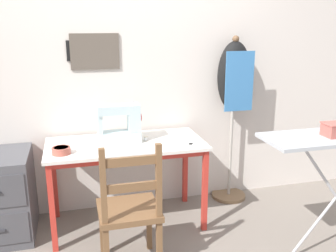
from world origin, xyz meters
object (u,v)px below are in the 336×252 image
(fabric_bowl, at_px, (61,150))
(wooden_chair, at_px, (129,211))
(sewing_machine, at_px, (121,124))
(dress_form, at_px, (234,86))
(scissors, at_px, (194,144))
(filing_cabinet, at_px, (2,196))
(thread_spool_near_machine, at_px, (146,139))

(fabric_bowl, relative_size, wooden_chair, 0.14)
(sewing_machine, distance_m, dress_form, 1.08)
(sewing_machine, height_order, wooden_chair, sewing_machine)
(wooden_chair, bearing_deg, fabric_bowl, 132.57)
(fabric_bowl, distance_m, scissors, 0.99)
(scissors, bearing_deg, dress_form, 39.58)
(sewing_machine, xyz_separation_m, filing_cabinet, (-0.94, 0.03, -0.52))
(sewing_machine, bearing_deg, thread_spool_near_machine, -8.38)
(fabric_bowl, relative_size, scissors, 1.21)
(scissors, xyz_separation_m, dress_form, (0.51, 0.42, 0.37))
(sewing_machine, distance_m, filing_cabinet, 1.07)
(filing_cabinet, bearing_deg, scissors, -9.67)
(sewing_machine, distance_m, fabric_bowl, 0.51)
(fabric_bowl, height_order, dress_form, dress_form)
(sewing_machine, height_order, thread_spool_near_machine, sewing_machine)
(scissors, height_order, filing_cabinet, scissors)
(fabric_bowl, height_order, thread_spool_near_machine, fabric_bowl)
(filing_cabinet, bearing_deg, dress_form, 4.88)
(fabric_bowl, bearing_deg, thread_spool_near_machine, 13.15)
(thread_spool_near_machine, xyz_separation_m, dress_form, (0.85, 0.23, 0.35))
(scissors, distance_m, thread_spool_near_machine, 0.39)
(fabric_bowl, xyz_separation_m, filing_cabinet, (-0.47, 0.21, -0.40))
(filing_cabinet, bearing_deg, thread_spool_near_machine, -3.05)
(fabric_bowl, bearing_deg, dress_form, 14.25)
(scissors, bearing_deg, sewing_machine, 157.66)
(wooden_chair, distance_m, dress_form, 1.51)
(wooden_chair, bearing_deg, thread_spool_near_machine, 68.61)
(thread_spool_near_machine, height_order, dress_form, dress_form)
(sewing_machine, xyz_separation_m, thread_spool_near_machine, (0.19, -0.03, -0.12))
(wooden_chair, bearing_deg, sewing_machine, 85.58)
(dress_form, bearing_deg, thread_spool_near_machine, -164.92)
(thread_spool_near_machine, bearing_deg, filing_cabinet, 176.95)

